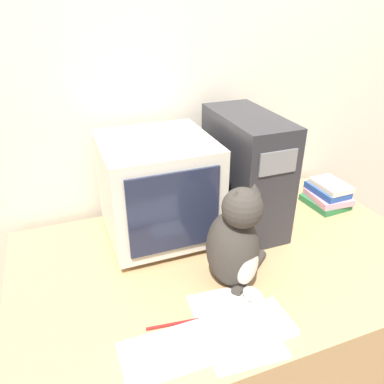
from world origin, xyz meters
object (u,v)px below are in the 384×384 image
at_px(book_stack, 328,195).
at_px(computer_tower, 245,172).
at_px(crt_monitor, 158,189).
at_px(cat, 236,244).
at_px(keyboard, 210,339).
at_px(pen, 173,324).

bearing_deg(book_stack, computer_tower, 178.28).
bearing_deg(crt_monitor, book_stack, -2.91).
relative_size(crt_monitor, computer_tower, 0.87).
relative_size(crt_monitor, cat, 1.09).
distance_m(cat, book_stack, 0.71).
bearing_deg(book_stack, keyboard, -147.36).
distance_m(crt_monitor, keyboard, 0.58).
xyz_separation_m(crt_monitor, keyboard, (-0.02, -0.55, -0.20)).
distance_m(crt_monitor, pen, 0.51).
height_order(keyboard, pen, keyboard).
bearing_deg(keyboard, crt_monitor, 87.65).
distance_m(keyboard, cat, 0.29).
bearing_deg(book_stack, crt_monitor, 177.09).
bearing_deg(keyboard, pen, 129.67).
relative_size(keyboard, cat, 1.35).
height_order(crt_monitor, computer_tower, computer_tower).
xyz_separation_m(keyboard, book_stack, (0.79, 0.51, 0.04)).
height_order(computer_tower, book_stack, computer_tower).
bearing_deg(pen, crt_monitor, 77.91).
relative_size(computer_tower, pen, 2.91).
bearing_deg(computer_tower, crt_monitor, 175.66).
xyz_separation_m(crt_monitor, book_stack, (0.77, -0.04, -0.15)).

